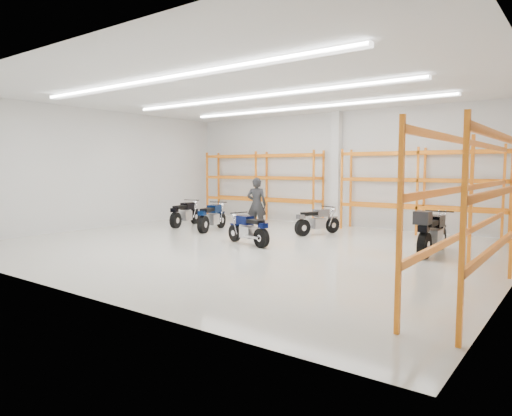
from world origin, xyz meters
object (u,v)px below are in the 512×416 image
Objects in this scene: motorcycle_back_a at (184,214)px; motorcycle_back_c at (316,222)px; structural_column at (336,169)px; standing_man at (257,205)px; motorcycle_back_b at (211,218)px; motorcycle_main at (249,230)px; motorcycle_back_d at (431,233)px.

motorcycle_back_c is at bearing 11.18° from motorcycle_back_a.
standing_man is at bearing -116.12° from structural_column.
motorcycle_back_a is 0.99× the size of motorcycle_back_b.
structural_column reaches higher than motorcycle_main.
motorcycle_back_d is 1.21× the size of standing_man.
motorcycle_back_a is at bearing 177.76° from motorcycle_back_d.
motorcycle_back_c is 4.46m from motorcycle_back_d.
standing_man is 0.43× the size of structural_column.
motorcycle_back_c is 0.97× the size of standing_man.
motorcycle_back_d is (4.80, 1.61, 0.14)m from motorcycle_main.
motorcycle_back_a is at bearing 168.60° from motorcycle_back_b.
motorcycle_back_a is 6.26m from structural_column.
motorcycle_back_b is 0.46× the size of structural_column.
motorcycle_back_b is 5.34m from structural_column.
motorcycle_back_b is 1.06× the size of standing_man.
motorcycle_main is at bearing 100.66° from standing_man.
structural_column is at bearing -137.45° from standing_man.
motorcycle_back_d is (4.22, -1.42, 0.13)m from motorcycle_back_c.
motorcycle_back_c is (0.58, 3.03, 0.01)m from motorcycle_main.
structural_column reaches higher than motorcycle_back_b.
standing_man reaches higher than motorcycle_back_a.
motorcycle_back_b is 1.73m from standing_man.
standing_man is at bearing 32.07° from motorcycle_back_b.
motorcycle_main is 0.91× the size of motorcycle_back_b.
motorcycle_back_b is at bearing 151.27° from motorcycle_main.
motorcycle_back_b is at bearing -126.13° from structural_column.
standing_man reaches higher than motorcycle_main.
motorcycle_back_c is at bearing 79.25° from motorcycle_main.
motorcycle_back_a is 1.08× the size of motorcycle_back_c.
standing_man is (1.41, 0.88, 0.49)m from motorcycle_back_b.
motorcycle_back_d is 0.53× the size of structural_column.
motorcycle_back_a is 3.23m from standing_man.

